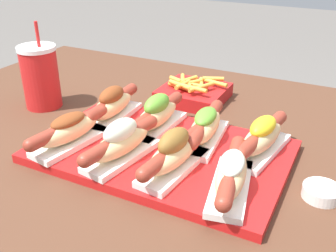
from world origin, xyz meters
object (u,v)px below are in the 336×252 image
Objects in this scene: hot_dog_0 at (69,130)px; hot_dog_5 at (157,114)px; drink_cup at (41,76)px; fries_basket at (193,93)px; hot_dog_3 at (231,174)px; hot_dog_2 at (174,153)px; hot_dog_7 at (262,137)px; hot_dog_6 at (205,126)px; hot_dog_4 at (112,105)px; hot_dog_1 at (121,142)px; sauce_bowl at (322,192)px; serving_tray at (163,152)px.

hot_dog_0 is 0.99× the size of hot_dog_5.
drink_cup reaches higher than fries_basket.
fries_basket is (-0.23, 0.36, -0.03)m from hot_dog_3.
fries_basket is at bearing 108.00° from hot_dog_2.
hot_dog_7 is 1.25× the size of fries_basket.
hot_dog_3 is at bearing -53.75° from hot_dog_6.
hot_dog_5 is 1.00× the size of hot_dog_6.
hot_dog_1 is at bearing -50.56° from hot_dog_4.
hot_dog_4 is 0.22m from drink_cup.
drink_cup reaches higher than sauce_bowl.
hot_dog_6 is at bearing -1.64° from hot_dog_5.
sauce_bowl reaches higher than serving_tray.
hot_dog_4 is at bearing 149.44° from hot_dog_2.
hot_dog_5 is (0.11, 0.00, 0.00)m from hot_dog_4.
hot_dog_6 is at bearing 49.71° from hot_dog_1.
hot_dog_7 is at bearing 46.85° from hot_dog_2.
hot_dog_2 is (0.05, -0.06, 0.04)m from serving_tray.
serving_tray is 0.10m from hot_dog_1.
hot_dog_0 is at bearing -171.18° from sauce_bowl.
hot_dog_4 reaches higher than hot_dog_7.
sauce_bowl is at bearing -10.80° from hot_dog_5.
hot_dog_5 is at bearing 0.49° from hot_dog_4.
serving_tray is 0.10m from hot_dog_5.
fries_basket is (0.11, 0.36, -0.03)m from hot_dog_0.
hot_dog_5 is 3.26× the size of sauce_bowl.
hot_dog_0 is 0.14m from hot_dog_4.
hot_dog_6 is (-0.10, 0.14, 0.00)m from hot_dog_3.
hot_dog_7 reaches higher than hot_dog_0.
hot_dog_3 is 0.95× the size of drink_cup.
fries_basket is (-0.11, 0.35, -0.03)m from hot_dog_2.
hot_dog_1 is 0.18m from hot_dog_6.
hot_dog_2 is (0.22, 0.01, 0.00)m from hot_dog_0.
serving_tray is at bearing 130.38° from hot_dog_2.
serving_tray is at bearing -158.38° from hot_dog_7.
hot_dog_7 is at bearing 22.29° from hot_dog_0.
hot_dog_6 is 0.96× the size of drink_cup.
hot_dog_1 reaches higher than sauce_bowl.
sauce_bowl is (0.47, -0.07, -0.04)m from hot_dog_4.
hot_dog_4 is (-0.16, 0.07, 0.04)m from serving_tray.
hot_dog_5 is at bearing -179.41° from hot_dog_7.
sauce_bowl is 0.46m from fries_basket.
drink_cup reaches higher than serving_tray.
hot_dog_7 is (0.18, 0.07, 0.04)m from serving_tray.
serving_tray is 0.10m from hot_dog_6.
hot_dog_3 is at bearing -6.69° from hot_dog_2.
serving_tray is at bearing 22.97° from hot_dog_0.
hot_dog_2 reaches higher than hot_dog_7.
hot_dog_1 is 0.96× the size of drink_cup.
hot_dog_2 is 1.01× the size of hot_dog_7.
hot_dog_3 reaches higher than fries_basket.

